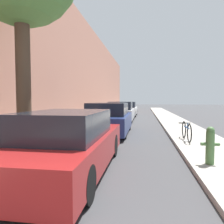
{
  "coord_description": "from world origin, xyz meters",
  "views": [
    {
      "loc": [
        0.83,
        0.95,
        1.62
      ],
      "look_at": [
        -0.75,
        11.35,
        1.02
      ],
      "focal_mm": 34.38,
      "sensor_mm": 36.0,
      "label": 1
    }
  ],
  "objects_px": {
    "parked_car_red": "(69,143)",
    "bicycle": "(186,131)",
    "parked_car_navy": "(109,119)",
    "parked_car_white": "(128,109)",
    "parked_car_silver": "(121,112)",
    "fire_hydrant": "(210,145)"
  },
  "relations": [
    {
      "from": "bicycle",
      "to": "parked_car_navy",
      "type": "bearing_deg",
      "value": 150.17
    },
    {
      "from": "parked_car_white",
      "to": "fire_hydrant",
      "type": "bearing_deg",
      "value": -78.93
    },
    {
      "from": "parked_car_silver",
      "to": "parked_car_white",
      "type": "bearing_deg",
      "value": 88.87
    },
    {
      "from": "parked_car_red",
      "to": "parked_car_white",
      "type": "bearing_deg",
      "value": 89.92
    },
    {
      "from": "parked_car_red",
      "to": "fire_hydrant",
      "type": "distance_m",
      "value": 3.26
    },
    {
      "from": "parked_car_red",
      "to": "parked_car_white",
      "type": "xyz_separation_m",
      "value": [
        0.02,
        16.82,
        0.02
      ]
    },
    {
      "from": "parked_car_navy",
      "to": "parked_car_white",
      "type": "relative_size",
      "value": 0.94
    },
    {
      "from": "fire_hydrant",
      "to": "parked_car_navy",
      "type": "bearing_deg",
      "value": 123.61
    },
    {
      "from": "parked_car_red",
      "to": "bicycle",
      "type": "distance_m",
      "value": 4.91
    },
    {
      "from": "parked_car_silver",
      "to": "bicycle",
      "type": "relative_size",
      "value": 2.69
    },
    {
      "from": "parked_car_red",
      "to": "bicycle",
      "type": "relative_size",
      "value": 2.88
    },
    {
      "from": "parked_car_red",
      "to": "parked_car_navy",
      "type": "bearing_deg",
      "value": 90.1
    },
    {
      "from": "parked_car_navy",
      "to": "fire_hydrant",
      "type": "height_order",
      "value": "parked_car_navy"
    },
    {
      "from": "bicycle",
      "to": "parked_car_red",
      "type": "bearing_deg",
      "value": -132.11
    },
    {
      "from": "parked_car_red",
      "to": "fire_hydrant",
      "type": "relative_size",
      "value": 5.29
    },
    {
      "from": "parked_car_silver",
      "to": "fire_hydrant",
      "type": "distance_m",
      "value": 11.35
    },
    {
      "from": "parked_car_white",
      "to": "fire_hydrant",
      "type": "distance_m",
      "value": 16.47
    },
    {
      "from": "parked_car_red",
      "to": "bicycle",
      "type": "xyz_separation_m",
      "value": [
        3.22,
        3.7,
        -0.19
      ]
    },
    {
      "from": "parked_car_navy",
      "to": "fire_hydrant",
      "type": "xyz_separation_m",
      "value": [
        3.2,
        -4.81,
        -0.12
      ]
    },
    {
      "from": "parked_car_red",
      "to": "parked_car_navy",
      "type": "relative_size",
      "value": 1.07
    },
    {
      "from": "parked_car_red",
      "to": "parked_car_silver",
      "type": "xyz_separation_m",
      "value": [
        -0.08,
        11.53,
        0.04
      ]
    },
    {
      "from": "parked_car_silver",
      "to": "parked_car_white",
      "type": "distance_m",
      "value": 5.29
    }
  ]
}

